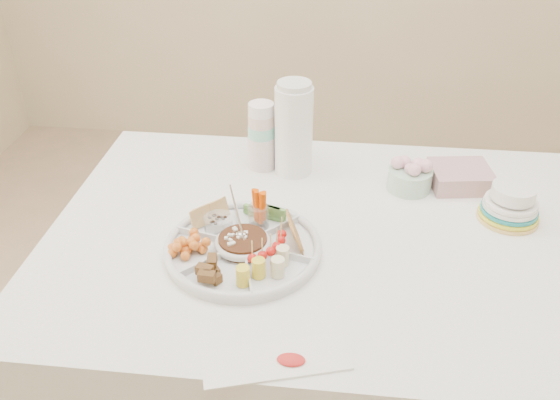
# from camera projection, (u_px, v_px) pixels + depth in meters

# --- Properties ---
(dining_table) EXTENTS (1.52, 1.02, 0.76)m
(dining_table) POSITION_uv_depth(u_px,v_px,m) (334.00, 337.00, 1.74)
(dining_table) COLOR white
(dining_table) RESTS_ON floor
(party_tray) EXTENTS (0.46, 0.46, 0.04)m
(party_tray) POSITION_uv_depth(u_px,v_px,m) (243.00, 245.00, 1.45)
(party_tray) COLOR silver
(party_tray) RESTS_ON dining_table
(bean_dip) EXTENTS (0.14, 0.14, 0.04)m
(bean_dip) POSITION_uv_depth(u_px,v_px,m) (243.00, 243.00, 1.44)
(bean_dip) COLOR #592518
(bean_dip) RESTS_ON party_tray
(tortillas) EXTENTS (0.12, 0.12, 0.06)m
(tortillas) POSITION_uv_depth(u_px,v_px,m) (295.00, 233.00, 1.45)
(tortillas) COLOR #A4753D
(tortillas) RESTS_ON party_tray
(carrot_cucumber) EXTENTS (0.13, 0.13, 0.10)m
(carrot_cucumber) POSITION_uv_depth(u_px,v_px,m) (263.00, 204.00, 1.53)
(carrot_cucumber) COLOR #EB4E00
(carrot_cucumber) RESTS_ON party_tray
(pita_raisins) EXTENTS (0.13, 0.13, 0.06)m
(pita_raisins) POSITION_uv_depth(u_px,v_px,m) (213.00, 215.00, 1.52)
(pita_raisins) COLOR tan
(pita_raisins) RESTS_ON party_tray
(cherries) EXTENTS (0.13, 0.13, 0.04)m
(cherries) POSITION_uv_depth(u_px,v_px,m) (189.00, 246.00, 1.42)
(cherries) COLOR orange
(cherries) RESTS_ON party_tray
(granola_chunks) EXTENTS (0.12, 0.12, 0.04)m
(granola_chunks) POSITION_uv_depth(u_px,v_px,m) (220.00, 273.00, 1.34)
(granola_chunks) COLOR brown
(granola_chunks) RESTS_ON party_tray
(banana_tomato) EXTENTS (0.13, 0.13, 0.08)m
(banana_tomato) POSITION_uv_depth(u_px,v_px,m) (276.00, 259.00, 1.34)
(banana_tomato) COLOR #DEC762
(banana_tomato) RESTS_ON party_tray
(cup_stack) EXTENTS (0.11, 0.11, 0.23)m
(cup_stack) POSITION_uv_depth(u_px,v_px,m) (262.00, 132.00, 1.76)
(cup_stack) COLOR silver
(cup_stack) RESTS_ON dining_table
(thermos) EXTENTS (0.11, 0.11, 0.29)m
(thermos) POSITION_uv_depth(u_px,v_px,m) (294.00, 128.00, 1.72)
(thermos) COLOR white
(thermos) RESTS_ON dining_table
(flower_bowl) EXTENTS (0.15, 0.15, 0.09)m
(flower_bowl) POSITION_uv_depth(u_px,v_px,m) (410.00, 175.00, 1.69)
(flower_bowl) COLOR #82B196
(flower_bowl) RESTS_ON dining_table
(napkin_stack) EXTENTS (0.19, 0.17, 0.06)m
(napkin_stack) POSITION_uv_depth(u_px,v_px,m) (460.00, 177.00, 1.72)
(napkin_stack) COLOR #BE8C93
(napkin_stack) RESTS_ON dining_table
(plate_stack) EXTENTS (0.17, 0.17, 0.10)m
(plate_stack) POSITION_uv_depth(u_px,v_px,m) (511.00, 203.00, 1.56)
(plate_stack) COLOR yellow
(plate_stack) RESTS_ON dining_table
(placemat) EXTENTS (0.31, 0.18, 0.01)m
(placemat) POSITION_uv_depth(u_px,v_px,m) (276.00, 361.00, 1.16)
(placemat) COLOR white
(placemat) RESTS_ON dining_table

